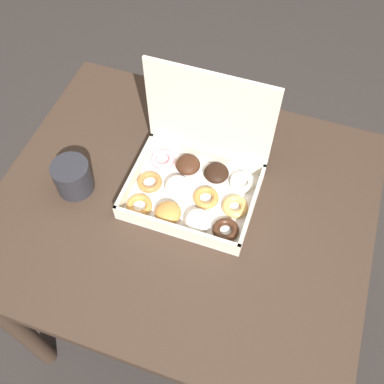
% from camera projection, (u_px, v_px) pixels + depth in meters
% --- Properties ---
extents(ground_plane, '(8.00, 8.00, 0.00)m').
position_uv_depth(ground_plane, '(186.00, 307.00, 1.72)').
color(ground_plane, '#2D2826').
extents(dining_table, '(0.91, 0.76, 0.75)m').
position_uv_depth(dining_table, '(183.00, 229.00, 1.19)').
color(dining_table, '#38281E').
rests_on(dining_table, ground_plane).
extents(donut_box, '(0.30, 0.24, 0.29)m').
position_uv_depth(donut_box, '(196.00, 175.00, 1.07)').
color(donut_box, silver).
rests_on(donut_box, dining_table).
extents(coffee_mug, '(0.09, 0.09, 0.08)m').
position_uv_depth(coffee_mug, '(73.00, 177.00, 1.08)').
color(coffee_mug, '#232328').
rests_on(coffee_mug, dining_table).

